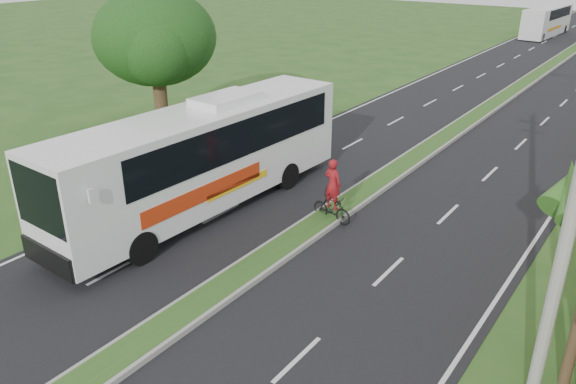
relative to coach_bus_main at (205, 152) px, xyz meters
The scene contains 8 objects.
ground 7.03m from the coach_bus_main, 50.28° to the right, with size 180.00×180.00×0.00m, color #274F1D.
road_asphalt 15.66m from the coach_bus_main, 74.09° to the left, with size 14.00×160.00×0.02m, color black.
median_strip 15.64m from the coach_bus_main, 74.09° to the left, with size 1.20×160.00×0.18m.
lane_edge_left 15.27m from the coach_bus_main, 99.36° to the left, with size 0.12×160.00×0.01m, color silver.
shade_tree 9.66m from the coach_bus_main, 148.04° to the left, with size 6.30×6.00×7.54m.
coach_bus_main is the anchor object (origin of this frame).
coach_bus_far 54.54m from the coach_bus_main, 90.35° to the left, with size 2.87×10.78×3.11m.
motorcyclist 5.01m from the coach_bus_main, 22.42° to the left, with size 1.73×0.66×2.44m.
Camera 1 is at (9.72, -9.01, 9.38)m, focal length 35.00 mm.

